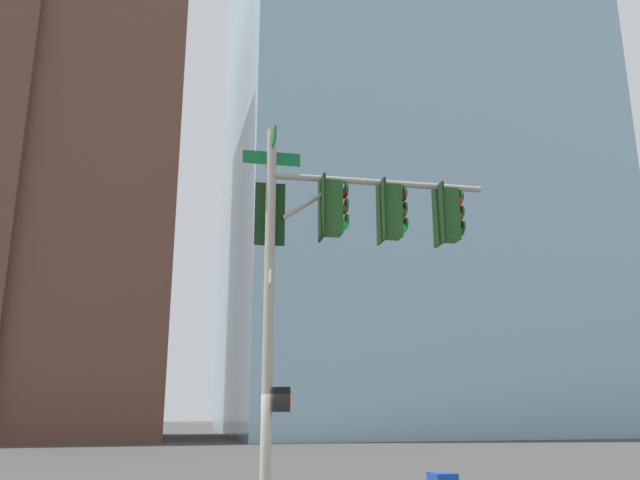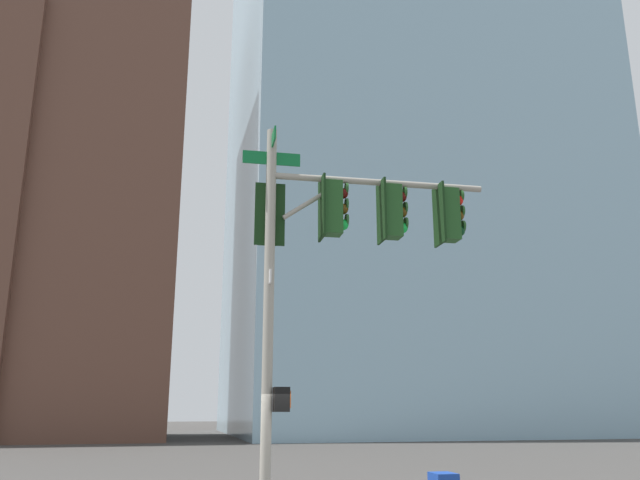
# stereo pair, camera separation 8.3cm
# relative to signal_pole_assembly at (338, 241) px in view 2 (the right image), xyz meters

# --- Properties ---
(signal_pole_assembly) EXTENTS (4.57, 1.11, 7.23)m
(signal_pole_assembly) POSITION_rel_signal_pole_assembly_xyz_m (0.00, 0.00, 0.00)
(signal_pole_assembly) COLOR #9E998C
(signal_pole_assembly) RESTS_ON ground_plane
(building_brick_nearside) EXTENTS (23.48, 14.61, 36.84)m
(building_brick_nearside) POSITION_rel_signal_pole_assembly_xyz_m (14.04, -41.58, 13.23)
(building_brick_nearside) COLOR brown
(building_brick_nearside) RESTS_ON ground_plane
(building_brick_farside) EXTENTS (17.60, 16.17, 47.01)m
(building_brick_farside) POSITION_rel_signal_pole_assembly_xyz_m (-26.00, -53.33, 18.31)
(building_brick_farside) COLOR brown
(building_brick_farside) RESTS_ON ground_plane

